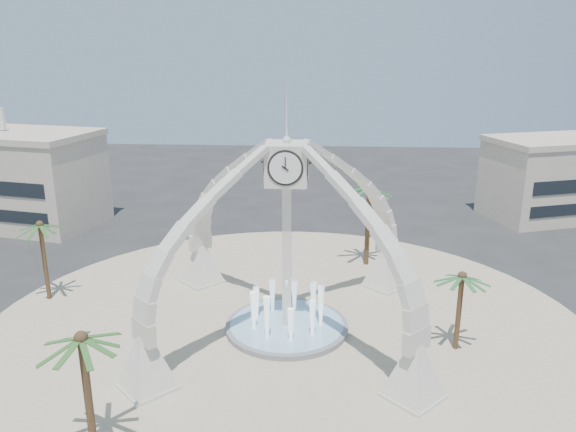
# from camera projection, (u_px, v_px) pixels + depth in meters

# --- Properties ---
(ground) EXTENTS (140.00, 140.00, 0.00)m
(ground) POSITION_uv_depth(u_px,v_px,m) (287.00, 330.00, 36.67)
(ground) COLOR #282828
(ground) RESTS_ON ground
(plaza) EXTENTS (40.00, 40.00, 0.06)m
(plaza) POSITION_uv_depth(u_px,v_px,m) (287.00, 329.00, 36.66)
(plaza) COLOR #BFAD8E
(plaza) RESTS_ON ground
(clock_tower) EXTENTS (17.94, 17.94, 16.30)m
(clock_tower) POSITION_uv_depth(u_px,v_px,m) (287.00, 236.00, 34.77)
(clock_tower) COLOR silver
(clock_tower) RESTS_ON ground
(fountain) EXTENTS (8.00, 8.00, 3.62)m
(fountain) POSITION_uv_depth(u_px,v_px,m) (287.00, 326.00, 36.58)
(fountain) COLOR gray
(fountain) RESTS_ON ground
(palm_east) EXTENTS (3.54, 3.54, 5.47)m
(palm_east) POSITION_uv_depth(u_px,v_px,m) (462.00, 277.00, 32.97)
(palm_east) COLOR brown
(palm_east) RESTS_ON ground
(palm_west) EXTENTS (4.12, 4.12, 6.36)m
(palm_west) POSITION_uv_depth(u_px,v_px,m) (40.00, 226.00, 39.44)
(palm_west) COLOR brown
(palm_west) RESTS_ON ground
(palm_north) EXTENTS (4.74, 4.74, 7.57)m
(palm_north) POSITION_uv_depth(u_px,v_px,m) (369.00, 188.00, 45.62)
(palm_north) COLOR brown
(palm_north) RESTS_ON ground
(palm_south) EXTENTS (4.88, 4.88, 6.48)m
(palm_south) POSITION_uv_depth(u_px,v_px,m) (81.00, 340.00, 24.14)
(palm_south) COLOR brown
(palm_south) RESTS_ON ground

